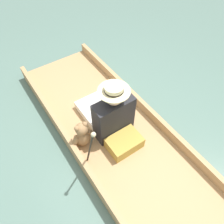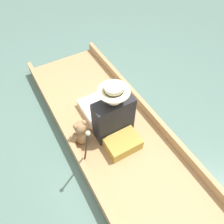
{
  "view_description": "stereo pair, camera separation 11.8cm",
  "coord_description": "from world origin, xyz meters",
  "px_view_note": "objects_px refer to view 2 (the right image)",
  "views": [
    {
      "loc": [
        -0.89,
        -1.33,
        2.41
      ],
      "look_at": [
        -0.0,
        -0.03,
        0.47
      ],
      "focal_mm": 35.0,
      "sensor_mm": 36.0,
      "label": 1
    },
    {
      "loc": [
        -0.79,
        -1.39,
        2.41
      ],
      "look_at": [
        -0.0,
        -0.03,
        0.47
      ],
      "focal_mm": 35.0,
      "sensor_mm": 36.0,
      "label": 2
    }
  ],
  "objects_px": {
    "wine_glass": "(118,96)",
    "walking_cane": "(86,145)",
    "seated_person": "(109,113)",
    "teddy_bear": "(82,133)"
  },
  "relations": [
    {
      "from": "seated_person",
      "to": "walking_cane",
      "type": "distance_m",
      "value": 0.65
    },
    {
      "from": "walking_cane",
      "to": "seated_person",
      "type": "bearing_deg",
      "value": 40.16
    },
    {
      "from": "seated_person",
      "to": "wine_glass",
      "type": "relative_size",
      "value": 8.34
    },
    {
      "from": "seated_person",
      "to": "teddy_bear",
      "type": "distance_m",
      "value": 0.41
    },
    {
      "from": "teddy_bear",
      "to": "walking_cane",
      "type": "distance_m",
      "value": 0.48
    },
    {
      "from": "wine_glass",
      "to": "walking_cane",
      "type": "relative_size",
      "value": 0.11
    },
    {
      "from": "teddy_bear",
      "to": "wine_glass",
      "type": "bearing_deg",
      "value": 28.07
    },
    {
      "from": "wine_glass",
      "to": "walking_cane",
      "type": "bearing_deg",
      "value": -137.46
    },
    {
      "from": "seated_person",
      "to": "teddy_bear",
      "type": "xyz_separation_m",
      "value": [
        -0.39,
        -0.04,
        -0.1
      ]
    },
    {
      "from": "teddy_bear",
      "to": "wine_glass",
      "type": "distance_m",
      "value": 0.85
    }
  ]
}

